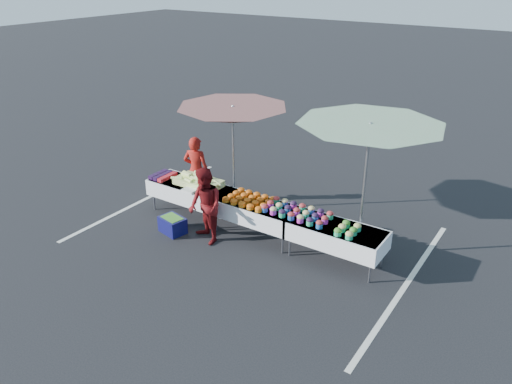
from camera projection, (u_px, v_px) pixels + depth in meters
The scene contains 17 objects.
ground at pixel (256, 235), 10.46m from camera, with size 80.00×80.00×0.00m, color black.
stripe_left at pixel (146, 199), 12.07m from camera, with size 0.10×5.00×0.00m, color silver.
stripe_right at pixel (406, 285), 8.84m from camera, with size 0.10×5.00×0.00m, color silver.
table_left at pixel (189, 190), 11.12m from camera, with size 1.86×0.81×0.75m.
table_center at pixel (256, 210), 10.21m from camera, with size 1.86×0.81×0.75m.
table_right at pixel (336, 235), 9.30m from camera, with size 1.86×0.81×0.75m.
berry_punnets at pixel (163, 176), 11.34m from camera, with size 0.40×0.54×0.08m.
corn_pile at pixel (198, 181), 10.93m from camera, with size 1.16×0.57×0.26m.
plastic_bags at pixel (190, 190), 10.66m from camera, with size 0.30×0.25×0.05m, color white.
carrot_bowls at pixel (250, 199), 10.19m from camera, with size 0.95×0.69×0.11m.
potato_cups at pixel (297, 211), 9.63m from camera, with size 1.34×0.58×0.16m.
bean_baskets at pixel (348, 229), 9.00m from camera, with size 0.36×0.50×0.15m.
vendor at pixel (196, 170), 11.55m from camera, with size 0.60×0.39×1.64m, color #A31812.
customer at pixel (205, 206), 9.92m from camera, with size 0.77×0.60×1.58m, color maroon.
umbrella_left at pixel (233, 116), 10.64m from camera, with size 2.80×2.80×2.46m.
umbrella_right at pixel (369, 136), 8.75m from camera, with size 3.08×3.08×2.69m.
storage_bin at pixel (173, 225), 10.50m from camera, with size 0.61×0.49×0.35m.
Camera 1 is at (5.06, -7.58, 5.21)m, focal length 35.00 mm.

